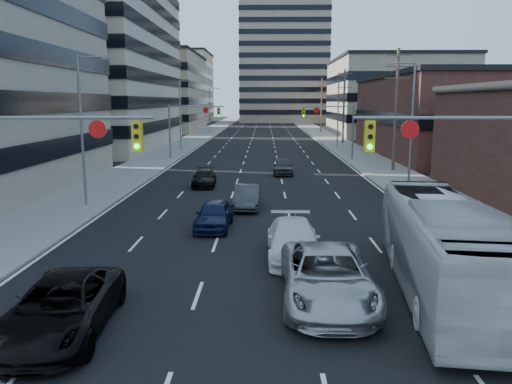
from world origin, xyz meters
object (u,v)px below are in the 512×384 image
object	(u,v)px
black_pickup	(61,307)
sedan_blue	(214,215)
white_van	(293,240)
transit_bus	(442,248)
silver_suv	(327,276)

from	to	relation	value
black_pickup	sedan_blue	distance (m)	12.07
black_pickup	sedan_blue	size ratio (longest dim) A/B	1.31
white_van	transit_bus	xyz separation A→B (m)	(4.74, -3.74, 0.82)
white_van	sedan_blue	distance (m)	6.03
black_pickup	transit_bus	world-z (taller)	transit_bus
silver_suv	transit_bus	bearing A→B (deg)	13.01
sedan_blue	black_pickup	bearing A→B (deg)	-102.28
black_pickup	silver_suv	xyz separation A→B (m)	(7.62, 2.35, 0.09)
black_pickup	transit_bus	xyz separation A→B (m)	(11.54, 3.20, 0.81)
black_pickup	sedan_blue	xyz separation A→B (m)	(3.07, 11.67, -0.05)
black_pickup	silver_suv	bearing A→B (deg)	14.21
silver_suv	transit_bus	distance (m)	4.07
black_pickup	white_van	distance (m)	9.72
transit_bus	sedan_blue	world-z (taller)	transit_bus
white_van	sedan_blue	size ratio (longest dim) A/B	1.24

